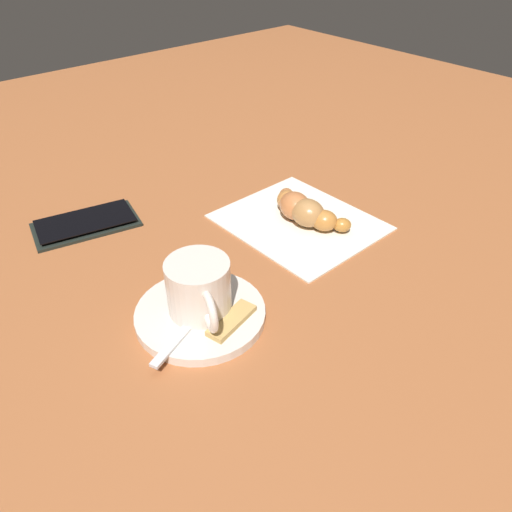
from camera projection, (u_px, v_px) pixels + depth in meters
ground_plane at (267, 257)px, 0.59m from camera, size 1.80×1.80×0.00m
saucer at (200, 314)px, 0.51m from camera, size 0.13×0.13×0.01m
espresso_cup at (199, 288)px, 0.49m from camera, size 0.06×0.09×0.06m
teaspoon at (205, 306)px, 0.50m from camera, size 0.13×0.06×0.01m
sugar_packet at (232, 321)px, 0.49m from camera, size 0.06×0.03×0.01m
napkin at (299, 221)px, 0.65m from camera, size 0.17×0.19×0.00m
croissant at (303, 210)px, 0.64m from camera, size 0.06×0.13×0.04m
cell_phone at (86, 223)px, 0.64m from camera, size 0.14×0.10×0.01m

